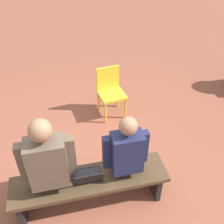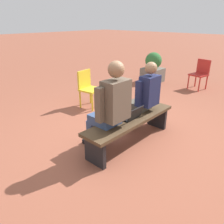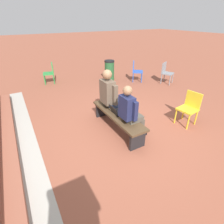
# 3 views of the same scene
# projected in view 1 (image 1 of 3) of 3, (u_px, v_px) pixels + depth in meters

# --- Properties ---
(ground_plane) EXTENTS (60.00, 60.00, 0.00)m
(ground_plane) POSITION_uv_depth(u_px,v_px,m) (100.00, 192.00, 3.37)
(ground_plane) COLOR brown
(bench) EXTENTS (1.80, 0.44, 0.45)m
(bench) POSITION_uv_depth(u_px,v_px,m) (90.00, 184.00, 3.04)
(bench) COLOR #4C3823
(bench) RESTS_ON ground
(person_student) EXTENTS (0.51, 0.64, 1.28)m
(person_student) POSITION_uv_depth(u_px,v_px,m) (124.00, 153.00, 2.96)
(person_student) COLOR #4C473D
(person_student) RESTS_ON ground
(person_adult) EXTENTS (0.58, 0.73, 1.41)m
(person_adult) POSITION_uv_depth(u_px,v_px,m) (49.00, 163.00, 2.79)
(person_adult) COLOR #384C75
(person_adult) RESTS_ON ground
(laptop) EXTENTS (0.32, 0.29, 0.21)m
(laptop) POSITION_uv_depth(u_px,v_px,m) (88.00, 177.00, 2.94)
(laptop) COLOR black
(laptop) RESTS_ON bench
(plastic_chair_mid_courtyard) EXTENTS (0.47, 0.47, 0.84)m
(plastic_chair_mid_courtyard) POSITION_uv_depth(u_px,v_px,m) (110.00, 89.00, 4.43)
(plastic_chair_mid_courtyard) COLOR gold
(plastic_chair_mid_courtyard) RESTS_ON ground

